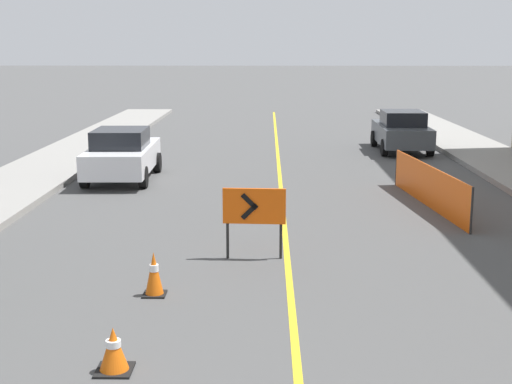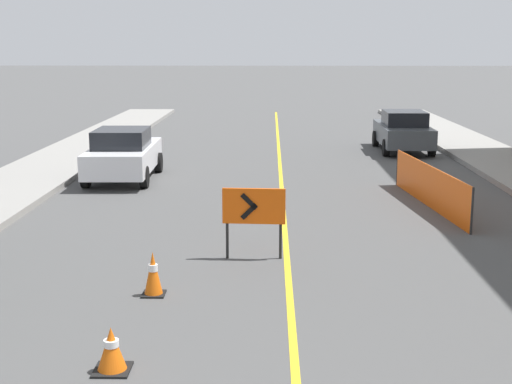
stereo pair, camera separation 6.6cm
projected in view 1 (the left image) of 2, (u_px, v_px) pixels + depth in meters
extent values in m
cube|color=gold|center=(280.00, 182.00, 21.64)|extent=(0.12, 46.17, 0.01)
cube|color=gray|center=(28.00, 178.00, 21.74)|extent=(2.77, 46.17, 0.18)
cube|color=black|center=(115.00, 370.00, 9.07)|extent=(0.46, 0.46, 0.03)
cone|color=orange|center=(114.00, 348.00, 9.01)|extent=(0.37, 0.37, 0.56)
cylinder|color=white|center=(113.00, 343.00, 9.00)|extent=(0.19, 0.19, 0.09)
cube|color=black|center=(155.00, 294.00, 11.84)|extent=(0.38, 0.38, 0.03)
cone|color=orange|center=(154.00, 273.00, 11.76)|extent=(0.30, 0.30, 0.71)
cylinder|color=white|center=(154.00, 268.00, 11.74)|extent=(0.16, 0.16, 0.11)
cube|color=#EF560C|center=(254.00, 206.00, 13.67)|extent=(1.22, 0.12, 0.69)
cube|color=black|center=(249.00, 202.00, 13.61)|extent=(0.33, 0.04, 0.33)
cube|color=black|center=(249.00, 211.00, 13.65)|extent=(0.33, 0.04, 0.33)
cylinder|color=black|center=(228.00, 241.00, 13.82)|extent=(0.06, 0.06, 0.70)
cylinder|color=black|center=(281.00, 241.00, 13.81)|extent=(0.06, 0.06, 0.70)
cube|color=#EF560C|center=(428.00, 186.00, 18.30)|extent=(0.67, 5.65, 1.06)
cylinder|color=#262626|center=(472.00, 211.00, 15.54)|extent=(0.05, 0.05, 1.06)
cylinder|color=#262626|center=(397.00, 167.00, 21.07)|extent=(0.05, 0.05, 1.06)
cube|color=silver|center=(123.00, 158.00, 21.90)|extent=(1.91, 4.34, 0.72)
cube|color=black|center=(120.00, 138.00, 21.56)|extent=(1.58, 1.97, 0.55)
cylinder|color=black|center=(105.00, 162.00, 23.29)|extent=(0.24, 0.65, 0.64)
cylinder|color=black|center=(157.00, 162.00, 23.27)|extent=(0.24, 0.65, 0.64)
cylinder|color=black|center=(85.00, 177.00, 20.68)|extent=(0.24, 0.65, 0.64)
cylinder|color=black|center=(143.00, 177.00, 20.66)|extent=(0.24, 0.65, 0.64)
cube|color=#474C51|center=(401.00, 134.00, 27.86)|extent=(1.88, 4.33, 0.72)
cube|color=black|center=(403.00, 118.00, 27.52)|extent=(1.56, 1.96, 0.55)
cylinder|color=black|center=(374.00, 138.00, 29.25)|extent=(0.23, 0.64, 0.64)
cylinder|color=black|center=(416.00, 139.00, 29.23)|extent=(0.23, 0.64, 0.64)
cylinder|color=black|center=(384.00, 148.00, 26.64)|extent=(0.23, 0.64, 0.64)
cylinder|color=black|center=(430.00, 148.00, 26.61)|extent=(0.23, 0.64, 0.64)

